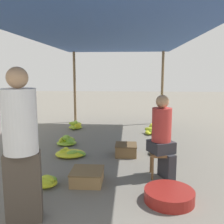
{
  "coord_description": "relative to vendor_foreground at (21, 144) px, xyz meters",
  "views": [
    {
      "loc": [
        0.36,
        -1.5,
        1.64
      ],
      "look_at": [
        0.0,
        3.71,
        0.8
      ],
      "focal_mm": 40.0,
      "sensor_mm": 36.0,
      "label": 1
    }
  ],
  "objects": [
    {
      "name": "banana_pile_right_0",
      "position": [
        1.77,
        4.09,
        -0.81
      ],
      "size": [
        0.5,
        0.5,
        0.17
      ],
      "color": "#BFD12A",
      "rests_on": "ground"
    },
    {
      "name": "banana_pile_left_3",
      "position": [
        -0.27,
        2.93,
        -0.79
      ],
      "size": [
        0.45,
        0.48,
        0.24
      ],
      "color": "yellow",
      "rests_on": "ground"
    },
    {
      "name": "vendor_seated",
      "position": [
        1.66,
        1.31,
        -0.21
      ],
      "size": [
        0.45,
        0.45,
        1.3
      ],
      "color": "#2D2D33",
      "rests_on": "ground"
    },
    {
      "name": "canopy_tarp",
      "position": [
        0.78,
        2.43,
        1.42
      ],
      "size": [
        3.22,
        6.62,
        0.04
      ],
      "primitive_type": "cube",
      "color": "#33569E",
      "rests_on": "canopy_post_front_left"
    },
    {
      "name": "vendor_foreground",
      "position": [
        0.0,
        0.0,
        0.0
      ],
      "size": [
        0.44,
        0.44,
        1.69
      ],
      "color": "#4C4238",
      "rests_on": "ground"
    },
    {
      "name": "banana_pile_right_2",
      "position": [
        1.91,
        4.75,
        -0.8
      ],
      "size": [
        0.39,
        0.45,
        0.25
      ],
      "color": "#B2CB2C",
      "rests_on": "ground"
    },
    {
      "name": "crate_mid",
      "position": [
        0.53,
        0.99,
        -0.78
      ],
      "size": [
        0.47,
        0.47,
        0.2
      ],
      "color": "#9E7A4C",
      "rests_on": "ground"
    },
    {
      "name": "stool",
      "position": [
        1.65,
        1.32,
        -0.56
      ],
      "size": [
        0.34,
        0.34,
        0.4
      ],
      "color": "brown",
      "rests_on": "ground"
    },
    {
      "name": "crate_near",
      "position": [
        1.09,
        2.28,
        -0.76
      ],
      "size": [
        0.42,
        0.42,
        0.23
      ],
      "color": "brown",
      "rests_on": "ground"
    },
    {
      "name": "banana_pile_left_2",
      "position": [
        -0.07,
        0.84,
        -0.81
      ],
      "size": [
        0.41,
        0.32,
        0.17
      ],
      "color": "yellow",
      "rests_on": "ground"
    },
    {
      "name": "banana_pile_left_1",
      "position": [
        -0.01,
        2.18,
        -0.82
      ],
      "size": [
        0.62,
        0.51,
        0.14
      ],
      "color": "#CBD628",
      "rests_on": "ground"
    },
    {
      "name": "banana_pile_left_0",
      "position": [
        -0.41,
        4.51,
        -0.78
      ],
      "size": [
        0.41,
        0.49,
        0.25
      ],
      "color": "yellow",
      "rests_on": "ground"
    },
    {
      "name": "banana_pile_right_1",
      "position": [
        1.78,
        2.4,
        -0.8
      ],
      "size": [
        0.49,
        0.53,
        0.19
      ],
      "color": "#79B536",
      "rests_on": "ground"
    },
    {
      "name": "canopy_post_back_right",
      "position": [
        2.19,
        5.54,
        0.26
      ],
      "size": [
        0.08,
        0.08,
        2.28
      ],
      "primitive_type": "cylinder",
      "color": "olive",
      "rests_on": "ground"
    },
    {
      "name": "basin_black",
      "position": [
        1.66,
        0.53,
        -0.8
      ],
      "size": [
        0.64,
        0.64,
        0.15
      ],
      "color": "maroon",
      "rests_on": "ground"
    },
    {
      "name": "canopy_post_back_left",
      "position": [
        -0.63,
        5.54,
        0.26
      ],
      "size": [
        0.08,
        0.08,
        2.28
      ],
      "primitive_type": "cylinder",
      "color": "olive",
      "rests_on": "ground"
    }
  ]
}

